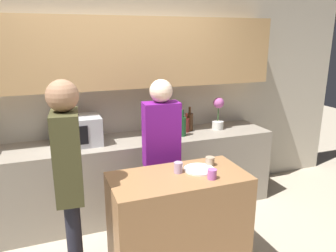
{
  "coord_description": "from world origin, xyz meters",
  "views": [
    {
      "loc": [
        -0.7,
        -2.01,
        2.0
      ],
      "look_at": [
        0.24,
        0.49,
        1.26
      ],
      "focal_mm": 35.0,
      "sensor_mm": 36.0,
      "label": 1
    }
  ],
  "objects_px": {
    "cup_0": "(212,174)",
    "person_left": "(69,174)",
    "bottle_6": "(190,121)",
    "person_center": "(161,148)",
    "cup_1": "(210,161)",
    "microwave": "(75,131)",
    "cup_2": "(178,167)",
    "plate_on_island": "(199,169)",
    "bottle_0": "(152,129)",
    "bottle_4": "(182,126)",
    "bottle_5": "(186,125)",
    "potted_plant": "(218,113)",
    "bottle_1": "(159,127)",
    "bottle_3": "(171,123)",
    "bottle_2": "(166,128)"
  },
  "relations": [
    {
      "from": "cup_0",
      "to": "person_left",
      "type": "relative_size",
      "value": 0.05
    },
    {
      "from": "bottle_6",
      "to": "person_center",
      "type": "distance_m",
      "value": 0.93
    },
    {
      "from": "cup_1",
      "to": "person_left",
      "type": "distance_m",
      "value": 1.18
    },
    {
      "from": "microwave",
      "to": "cup_2",
      "type": "bearing_deg",
      "value": -57.68
    },
    {
      "from": "plate_on_island",
      "to": "cup_0",
      "type": "relative_size",
      "value": 3.28
    },
    {
      "from": "bottle_0",
      "to": "bottle_4",
      "type": "bearing_deg",
      "value": -17.11
    },
    {
      "from": "bottle_5",
      "to": "person_left",
      "type": "relative_size",
      "value": 0.13
    },
    {
      "from": "cup_0",
      "to": "cup_2",
      "type": "xyz_separation_m",
      "value": [
        -0.2,
        0.2,
        0.01
      ]
    },
    {
      "from": "potted_plant",
      "to": "cup_2",
      "type": "distance_m",
      "value": 1.5
    },
    {
      "from": "bottle_1",
      "to": "cup_1",
      "type": "xyz_separation_m",
      "value": [
        0.09,
        -1.1,
        -0.03
      ]
    },
    {
      "from": "bottle_0",
      "to": "cup_2",
      "type": "relative_size",
      "value": 2.71
    },
    {
      "from": "cup_1",
      "to": "cup_2",
      "type": "xyz_separation_m",
      "value": [
        -0.32,
        -0.05,
        0.01
      ]
    },
    {
      "from": "bottle_1",
      "to": "bottle_6",
      "type": "relative_size",
      "value": 0.82
    },
    {
      "from": "bottle_3",
      "to": "bottle_4",
      "type": "bearing_deg",
      "value": -63.82
    },
    {
      "from": "microwave",
      "to": "bottle_4",
      "type": "relative_size",
      "value": 1.69
    },
    {
      "from": "person_left",
      "to": "bottle_3",
      "type": "bearing_deg",
      "value": 138.04
    },
    {
      "from": "bottle_2",
      "to": "bottle_6",
      "type": "xyz_separation_m",
      "value": [
        0.35,
        0.13,
        0.01
      ]
    },
    {
      "from": "bottle_0",
      "to": "cup_1",
      "type": "height_order",
      "value": "bottle_0"
    },
    {
      "from": "microwave",
      "to": "cup_0",
      "type": "bearing_deg",
      "value": -55.44
    },
    {
      "from": "bottle_5",
      "to": "cup_2",
      "type": "height_order",
      "value": "bottle_5"
    },
    {
      "from": "bottle_6",
      "to": "person_left",
      "type": "height_order",
      "value": "person_left"
    },
    {
      "from": "bottle_2",
      "to": "person_left",
      "type": "height_order",
      "value": "person_left"
    },
    {
      "from": "cup_0",
      "to": "microwave",
      "type": "bearing_deg",
      "value": 124.56
    },
    {
      "from": "potted_plant",
      "to": "bottle_1",
      "type": "bearing_deg",
      "value": 178.33
    },
    {
      "from": "bottle_3",
      "to": "cup_0",
      "type": "xyz_separation_m",
      "value": [
        -0.18,
        -1.38,
        -0.05
      ]
    },
    {
      "from": "person_center",
      "to": "bottle_5",
      "type": "bearing_deg",
      "value": -125.33
    },
    {
      "from": "bottle_3",
      "to": "cup_1",
      "type": "height_order",
      "value": "bottle_3"
    },
    {
      "from": "bottle_5",
      "to": "cup_0",
      "type": "distance_m",
      "value": 1.4
    },
    {
      "from": "microwave",
      "to": "bottle_1",
      "type": "distance_m",
      "value": 0.93
    },
    {
      "from": "bottle_6",
      "to": "cup_1",
      "type": "distance_m",
      "value": 1.19
    },
    {
      "from": "bottle_4",
      "to": "person_center",
      "type": "bearing_deg",
      "value": -129.95
    },
    {
      "from": "potted_plant",
      "to": "bottle_5",
      "type": "xyz_separation_m",
      "value": [
        -0.42,
        0.02,
        -0.11
      ]
    },
    {
      "from": "microwave",
      "to": "bottle_2",
      "type": "relative_size",
      "value": 1.93
    },
    {
      "from": "person_center",
      "to": "microwave",
      "type": "bearing_deg",
      "value": -36.49
    },
    {
      "from": "bottle_3",
      "to": "bottle_2",
      "type": "bearing_deg",
      "value": -131.31
    },
    {
      "from": "bottle_2",
      "to": "bottle_5",
      "type": "relative_size",
      "value": 1.16
    },
    {
      "from": "bottle_2",
      "to": "bottle_6",
      "type": "relative_size",
      "value": 0.92
    },
    {
      "from": "bottle_3",
      "to": "cup_0",
      "type": "relative_size",
      "value": 3.79
    },
    {
      "from": "bottle_6",
      "to": "plate_on_island",
      "type": "height_order",
      "value": "bottle_6"
    },
    {
      "from": "cup_2",
      "to": "person_center",
      "type": "height_order",
      "value": "person_center"
    },
    {
      "from": "bottle_0",
      "to": "bottle_5",
      "type": "bearing_deg",
      "value": 3.61
    },
    {
      "from": "bottle_1",
      "to": "bottle_2",
      "type": "distance_m",
      "value": 0.11
    },
    {
      "from": "bottle_3",
      "to": "person_center",
      "type": "distance_m",
      "value": 0.78
    },
    {
      "from": "bottle_4",
      "to": "bottle_5",
      "type": "xyz_separation_m",
      "value": [
        0.11,
        0.13,
        -0.03
      ]
    },
    {
      "from": "microwave",
      "to": "bottle_5",
      "type": "relative_size",
      "value": 2.25
    },
    {
      "from": "bottle_3",
      "to": "cup_2",
      "type": "xyz_separation_m",
      "value": [
        -0.38,
        -1.17,
        -0.04
      ]
    },
    {
      "from": "bottle_5",
      "to": "cup_1",
      "type": "bearing_deg",
      "value": -103.05
    },
    {
      "from": "bottle_1",
      "to": "person_center",
      "type": "relative_size",
      "value": 0.15
    },
    {
      "from": "bottle_0",
      "to": "bottle_2",
      "type": "relative_size",
      "value": 0.91
    },
    {
      "from": "bottle_5",
      "to": "microwave",
      "type": "bearing_deg",
      "value": -179.11
    }
  ]
}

